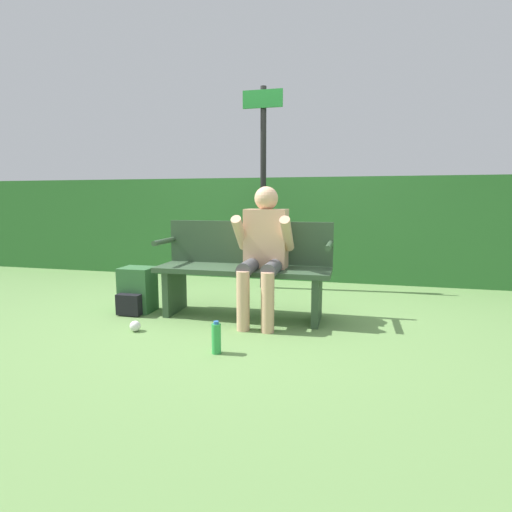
{
  "coord_description": "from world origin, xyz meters",
  "views": [
    {
      "loc": [
        0.97,
        -3.48,
        1.09
      ],
      "look_at": [
        0.15,
        -0.1,
        0.59
      ],
      "focal_mm": 28.0,
      "sensor_mm": 36.0,
      "label": 1
    }
  ],
  "objects_px": {
    "signpost": "(263,176)",
    "parked_car": "(244,209)",
    "park_bench": "(245,268)",
    "water_bottle": "(216,338)",
    "person_seated": "(264,247)",
    "backpack": "(137,291)"
  },
  "relations": [
    {
      "from": "person_seated",
      "to": "backpack",
      "type": "relative_size",
      "value": 2.77
    },
    {
      "from": "park_bench",
      "to": "water_bottle",
      "type": "height_order",
      "value": "park_bench"
    },
    {
      "from": "water_bottle",
      "to": "signpost",
      "type": "bearing_deg",
      "value": 93.91
    },
    {
      "from": "park_bench",
      "to": "backpack",
      "type": "distance_m",
      "value": 1.09
    },
    {
      "from": "water_bottle",
      "to": "park_bench",
      "type": "bearing_deg",
      "value": 93.29
    },
    {
      "from": "backpack",
      "to": "person_seated",
      "type": "bearing_deg",
      "value": 0.75
    },
    {
      "from": "person_seated",
      "to": "water_bottle",
      "type": "bearing_deg",
      "value": -100.27
    },
    {
      "from": "person_seated",
      "to": "water_bottle",
      "type": "distance_m",
      "value": 1.03
    },
    {
      "from": "park_bench",
      "to": "person_seated",
      "type": "distance_m",
      "value": 0.32
    },
    {
      "from": "park_bench",
      "to": "signpost",
      "type": "xyz_separation_m",
      "value": [
        -0.09,
        1.19,
        0.91
      ]
    },
    {
      "from": "person_seated",
      "to": "backpack",
      "type": "bearing_deg",
      "value": -179.25
    },
    {
      "from": "park_bench",
      "to": "backpack",
      "type": "height_order",
      "value": "park_bench"
    },
    {
      "from": "backpack",
      "to": "signpost",
      "type": "bearing_deg",
      "value": 54.21
    },
    {
      "from": "signpost",
      "to": "parked_car",
      "type": "height_order",
      "value": "signpost"
    },
    {
      "from": "signpost",
      "to": "parked_car",
      "type": "bearing_deg",
      "value": 106.37
    },
    {
      "from": "person_seated",
      "to": "park_bench",
      "type": "bearing_deg",
      "value": 150.66
    },
    {
      "from": "person_seated",
      "to": "water_bottle",
      "type": "xyz_separation_m",
      "value": [
        -0.15,
        -0.85,
        -0.56
      ]
    },
    {
      "from": "park_bench",
      "to": "parked_car",
      "type": "bearing_deg",
      "value": 105.39
    },
    {
      "from": "park_bench",
      "to": "signpost",
      "type": "distance_m",
      "value": 1.5
    },
    {
      "from": "backpack",
      "to": "signpost",
      "type": "height_order",
      "value": "signpost"
    },
    {
      "from": "person_seated",
      "to": "parked_car",
      "type": "height_order",
      "value": "parked_car"
    },
    {
      "from": "water_bottle",
      "to": "parked_car",
      "type": "bearing_deg",
      "value": 104.64
    }
  ]
}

